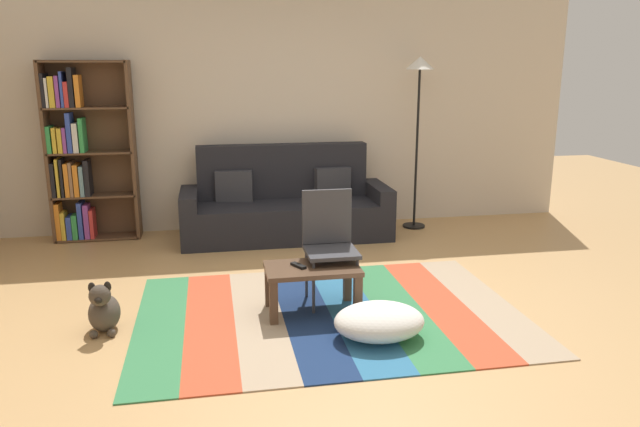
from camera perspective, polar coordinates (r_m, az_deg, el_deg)
The scene contains 11 objects.
ground_plane at distance 4.85m, azimuth 1.05°, elevation -8.62°, with size 14.00×14.00×0.00m, color tan.
back_wall at distance 7.01m, azimuth -3.12°, elevation 9.77°, with size 6.80×0.10×2.70m, color beige.
rug at distance 4.66m, azimuth 0.95°, elevation -9.51°, with size 2.90×2.05×0.01m.
couch at distance 6.63m, azimuth -3.31°, elevation 0.66°, with size 2.26×0.80×1.00m.
bookshelf at distance 6.89m, azimuth -21.81°, elevation 5.12°, with size 0.90×0.28×1.91m.
coffee_table at distance 4.59m, azimuth -0.74°, elevation -5.91°, with size 0.71×0.43×0.36m.
pouf at distance 4.24m, azimuth 5.65°, elevation -10.18°, with size 0.64×0.51×0.24m, color white.
dog at distance 4.59m, azimuth -19.90°, elevation -8.64°, with size 0.22×0.35×0.40m.
standing_lamp at distance 6.92m, azimuth 9.42°, elevation 11.87°, with size 0.32×0.32×1.95m.
tv_remote at distance 4.55m, azimuth -2.07°, elevation -4.98°, with size 0.04×0.15×0.02m, color black.
folding_chair at distance 4.75m, azimuth 0.87°, elevation -2.26°, with size 0.40×0.40×0.90m.
Camera 1 is at (-0.90, -4.38, 1.86)m, focal length 33.62 mm.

